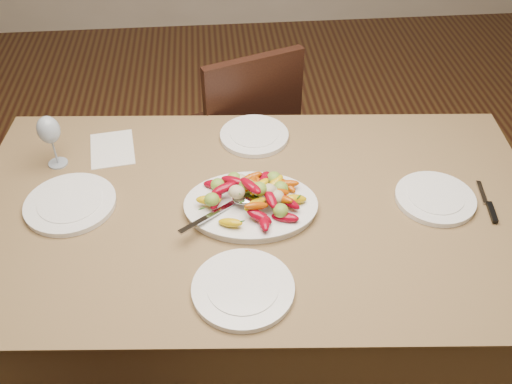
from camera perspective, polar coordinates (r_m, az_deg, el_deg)
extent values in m
plane|color=#3F2513|center=(2.40, 5.87, -15.18)|extent=(6.00, 6.00, 0.00)
cube|color=brown|center=(2.09, 0.00, -9.12)|extent=(1.91, 1.18, 0.76)
ellipsoid|color=white|center=(1.79, -0.52, -1.51)|extent=(0.43, 0.33, 0.02)
cylinder|color=white|center=(1.90, -18.07, -1.14)|extent=(0.29, 0.29, 0.02)
cylinder|color=white|center=(1.92, 17.47, -0.62)|extent=(0.25, 0.25, 0.02)
cylinder|color=white|center=(2.09, -0.18, 5.63)|extent=(0.25, 0.25, 0.02)
cylinder|color=white|center=(1.57, -1.30, -9.67)|extent=(0.28, 0.28, 0.02)
cube|color=silver|center=(2.11, -14.18, 4.20)|extent=(0.18, 0.23, 0.00)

